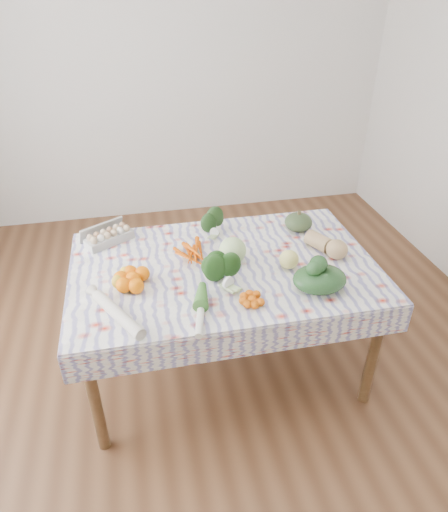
{
  "coord_description": "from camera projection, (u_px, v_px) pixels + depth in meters",
  "views": [
    {
      "loc": [
        -0.43,
        -2.04,
        2.14
      ],
      "look_at": [
        0.0,
        0.0,
        0.82
      ],
      "focal_mm": 32.0,
      "sensor_mm": 36.0,
      "label": 1
    }
  ],
  "objects": [
    {
      "name": "grapefruit",
      "position": [
        289.0,
        259.0,
        2.45
      ],
      "size": [
        0.13,
        0.13,
        0.1
      ],
      "primitive_type": "sphere",
      "rotation": [
        0.0,
        0.0,
        -0.23
      ],
      "color": "#E9E070",
      "rests_on": "tablecloth"
    },
    {
      "name": "daikon",
      "position": [
        118.0,
        314.0,
        2.1
      ],
      "size": [
        0.25,
        0.38,
        0.06
      ],
      "primitive_type": "cylinder",
      "rotation": [
        1.57,
        0.0,
        0.52
      ],
      "color": "beige",
      "rests_on": "tablecloth"
    },
    {
      "name": "cabbage",
      "position": [
        233.0,
        250.0,
        2.49
      ],
      "size": [
        0.19,
        0.19,
        0.15
      ],
      "primitive_type": "sphere",
      "rotation": [
        0.0,
        0.0,
        -0.32
      ],
      "color": "#B2D786",
      "rests_on": "tablecloth"
    },
    {
      "name": "egg_carton",
      "position": [
        109.0,
        237.0,
        2.68
      ],
      "size": [
        0.3,
        0.24,
        0.08
      ],
      "primitive_type": "cube",
      "rotation": [
        0.0,
        0.0,
        0.53
      ],
      "color": "#B5B4AF",
      "rests_on": "tablecloth"
    },
    {
      "name": "dining_table",
      "position": [
        224.0,
        277.0,
        2.55
      ],
      "size": [
        1.6,
        1.0,
        0.75
      ],
      "color": "brown",
      "rests_on": "ground"
    },
    {
      "name": "broccoli",
      "position": [
        221.0,
        275.0,
        2.31
      ],
      "size": [
        0.22,
        0.22,
        0.12
      ],
      "primitive_type": "ellipsoid",
      "rotation": [
        0.0,
        0.0,
        0.49
      ],
      "color": "#1A4113",
      "rests_on": "tablecloth"
    },
    {
      "name": "kale_bunch",
      "position": [
        216.0,
        225.0,
        2.76
      ],
      "size": [
        0.19,
        0.18,
        0.13
      ],
      "primitive_type": "ellipsoid",
      "rotation": [
        0.0,
        0.0,
        -0.42
      ],
      "color": "#1B3914",
      "rests_on": "tablecloth"
    },
    {
      "name": "mandarin_cluster",
      "position": [
        252.0,
        299.0,
        2.21
      ],
      "size": [
        0.16,
        0.16,
        0.05
      ],
      "primitive_type": "cube",
      "rotation": [
        0.0,
        0.0,
        0.04
      ],
      "color": "#DA5B08",
      "rests_on": "tablecloth"
    },
    {
      "name": "spinach_bag",
      "position": [
        320.0,
        279.0,
        2.28
      ],
      "size": [
        0.33,
        0.29,
        0.12
      ],
      "primitive_type": "ellipsoid",
      "rotation": [
        0.0,
        0.0,
        -0.29
      ],
      "color": "#193719",
      "rests_on": "tablecloth"
    },
    {
      "name": "carrot_bunch",
      "position": [
        193.0,
        255.0,
        2.55
      ],
      "size": [
        0.25,
        0.24,
        0.04
      ],
      "primitive_type": "cube",
      "rotation": [
        0.0,
        0.0,
        0.18
      ],
      "color": "#D55004",
      "rests_on": "tablecloth"
    },
    {
      "name": "orange_cluster",
      "position": [
        133.0,
        279.0,
        2.32
      ],
      "size": [
        0.32,
        0.32,
        0.08
      ],
      "primitive_type": "cube",
      "rotation": [
        0.0,
        0.0,
        -0.32
      ],
      "color": "#FF6E02",
      "rests_on": "tablecloth"
    },
    {
      "name": "tablecloth",
      "position": [
        224.0,
        266.0,
        2.51
      ],
      "size": [
        1.66,
        1.06,
        0.01
      ],
      "primitive_type": "cube",
      "color": "white",
      "rests_on": "dining_table"
    },
    {
      "name": "kabocha_squash",
      "position": [
        298.0,
        222.0,
        2.81
      ],
      "size": [
        0.19,
        0.19,
        0.11
      ],
      "primitive_type": "ellipsoid",
      "rotation": [
        0.0,
        0.0,
        -0.11
      ],
      "color": "#364928",
      "rests_on": "tablecloth"
    },
    {
      "name": "butternut_squash",
      "position": [
        327.0,
        243.0,
        2.58
      ],
      "size": [
        0.23,
        0.29,
        0.12
      ],
      "primitive_type": "ellipsoid",
      "rotation": [
        0.0,
        0.0,
        0.47
      ],
      "color": "tan",
      "rests_on": "tablecloth"
    },
    {
      "name": "ground",
      "position": [
        224.0,
        364.0,
        2.91
      ],
      "size": [
        4.5,
        4.5,
        0.0
      ],
      "primitive_type": "plane",
      "color": "#54331D",
      "rests_on": "ground"
    },
    {
      "name": "leek",
      "position": [
        201.0,
        311.0,
        2.14
      ],
      "size": [
        0.11,
        0.34,
        0.04
      ],
      "primitive_type": "cylinder",
      "rotation": [
        1.57,
        0.0,
        -0.22
      ],
      "color": "white",
      "rests_on": "tablecloth"
    },
    {
      "name": "wall_back",
      "position": [
        171.0,
        67.0,
        4.02
      ],
      "size": [
        4.0,
        0.04,
        2.8
      ],
      "primitive_type": "cube",
      "color": "silver",
      "rests_on": "ground"
    }
  ]
}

